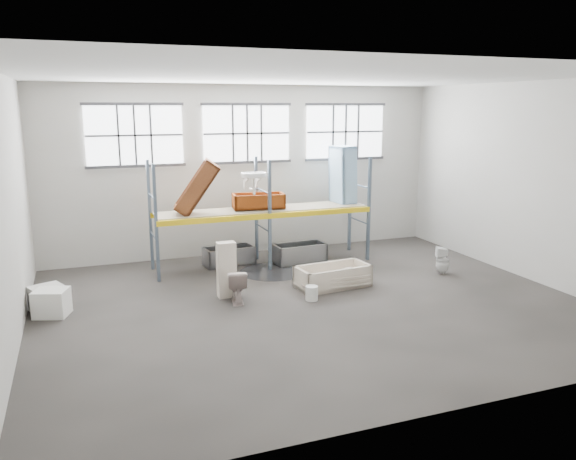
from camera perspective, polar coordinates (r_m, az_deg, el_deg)
name	(u,v)px	position (r m, az deg, el deg)	size (l,w,h in m)	color
floor	(311,305)	(12.97, 2.34, -7.60)	(12.00, 10.00, 0.10)	#4B4541
ceiling	(313,73)	(12.21, 2.56, 15.51)	(12.00, 10.00, 0.10)	silver
wall_back	(246,170)	(17.06, -4.21, 6.00)	(12.00, 0.10, 5.00)	#B4B1A7
wall_front	(457,247)	(8.02, 16.65, -1.67)	(12.00, 0.10, 5.00)	#A4A097
wall_left	(4,212)	(11.45, -26.68, 1.61)	(0.10, 10.00, 5.00)	#A9A69D
wall_right	(531,182)	(15.70, 23.31, 4.48)	(0.10, 10.00, 5.00)	#B5B2A8
window_left	(135,135)	(16.26, -15.18, 9.19)	(2.60, 0.04, 1.60)	white
window_mid	(247,133)	(16.87, -4.16, 9.68)	(2.60, 0.04, 1.60)	white
window_right	(345,132)	(18.04, 5.78, 9.82)	(2.60, 0.04, 1.60)	white
rack_upright_la	(156,224)	(14.52, -13.14, 0.60)	(0.08, 0.08, 3.00)	slate
rack_upright_lb	(150,215)	(15.69, -13.72, 1.43)	(0.08, 0.08, 3.00)	slate
rack_upright_ma	(270,216)	(15.18, -1.85, 1.42)	(0.08, 0.08, 3.00)	slate
rack_upright_mb	(256,209)	(16.30, -3.21, 2.17)	(0.08, 0.08, 3.00)	slate
rack_upright_ra	(369,209)	(16.37, 8.15, 2.11)	(0.08, 0.08, 3.00)	slate
rack_upright_rb	(350,203)	(17.42, 6.26, 2.77)	(0.08, 0.08, 3.00)	slate
rack_beam_front	(270,216)	(15.18, -1.85, 1.42)	(6.00, 0.10, 0.14)	yellow
rack_beam_back	(256,209)	(16.30, -3.21, 2.17)	(6.00, 0.10, 0.14)	yellow
shelf_deck	(263,209)	(15.73, -2.56, 2.10)	(5.90, 1.10, 0.03)	gray
wet_patch	(272,272)	(15.35, -1.57, -4.21)	(1.80, 1.80, 0.00)	black
bathtub_beige	(333,276)	(14.08, 4.54, -4.65)	(1.81, 0.85, 0.53)	beige
cistern_spare	(347,277)	(13.99, 5.95, -4.74)	(0.42, 0.20, 0.40)	#F5DBCF
sink_in_tub	(310,287)	(13.58, 2.23, -5.75)	(0.43, 0.43, 0.15)	beige
toilet_beige	(237,286)	(12.98, -5.18, -5.61)	(0.43, 0.75, 0.77)	beige
cistern_tall	(226,270)	(13.26, -6.22, -4.00)	(0.42, 0.28, 1.31)	beige
toilet_white	(442,260)	(15.61, 15.30, -2.96)	(0.33, 0.34, 0.74)	white
steel_tub_left	(229,256)	(16.07, -5.96, -2.58)	(1.39, 0.65, 0.51)	#93949A
steel_tub_right	(299,253)	(16.20, 1.16, -2.33)	(1.48, 0.69, 0.54)	#A5A8AC
rust_tub_flat	(258,201)	(15.70, -2.99, 2.96)	(1.41, 0.66, 0.40)	#98340C
rust_tub_tilted	(197,187)	(15.05, -9.15, 4.25)	(1.55, 0.72, 0.43)	brown
sink_on_shelf	(254,193)	(15.22, -3.43, 3.71)	(0.68, 0.53, 0.61)	white
blue_tub_upright	(343,175)	(16.73, 5.54, 5.49)	(1.72, 0.81, 0.48)	#88B1D3
bucket	(312,293)	(13.11, 2.40, -6.38)	(0.29, 0.29, 0.34)	silver
carton_near	(52,303)	(13.14, -22.72, -6.77)	(0.67, 0.57, 0.57)	silver
carton_far	(48,299)	(13.47, -23.04, -6.40)	(0.66, 0.66, 0.55)	beige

